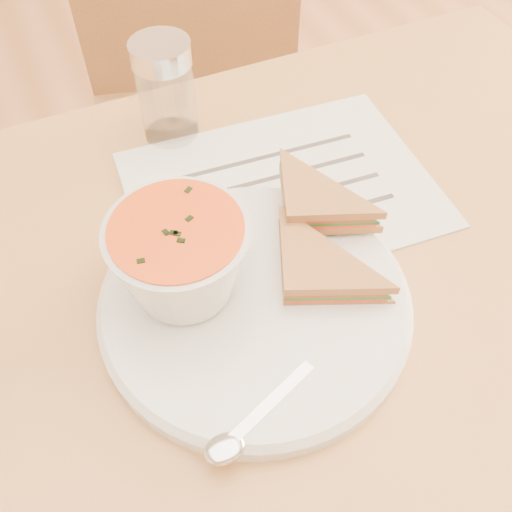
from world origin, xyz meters
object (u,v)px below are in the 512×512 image
condiment_shaker (166,91)px  soup_bowl (181,261)px  chair_far (206,140)px  plate (255,303)px  dining_table (276,432)px

condiment_shaker → soup_bowl: bearing=-105.5°
chair_far → plate: 0.63m
dining_table → chair_far: (0.10, 0.53, 0.10)m
dining_table → plate: size_ratio=3.50×
dining_table → condiment_shaker: (-0.03, 0.26, 0.43)m
condiment_shaker → plate: bearing=-92.2°
chair_far → condiment_shaker: (-0.13, -0.28, 0.33)m
chair_far → soup_bowl: chair_far is taller
dining_table → soup_bowl: bearing=164.3°
dining_table → chair_far: size_ratio=1.04×
soup_bowl → condiment_shaker: condiment_shaker is taller
chair_far → soup_bowl: size_ratio=7.82×
chair_far → condiment_shaker: 0.45m
dining_table → condiment_shaker: size_ratio=8.35×
dining_table → chair_far: chair_far is taller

